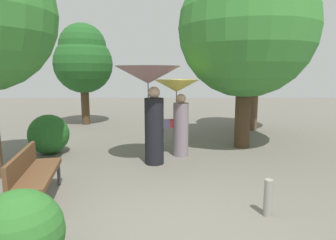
% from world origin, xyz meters
% --- Properties ---
extents(ground_plane, '(40.00, 40.00, 0.00)m').
position_xyz_m(ground_plane, '(0.00, 0.00, 0.00)').
color(ground_plane, '#6B665B').
extents(person_left, '(1.43, 1.43, 2.18)m').
position_xyz_m(person_left, '(-0.41, 2.85, 1.67)').
color(person_left, black).
rests_on(person_left, ground).
extents(person_right, '(1.11, 1.11, 1.88)m').
position_xyz_m(person_right, '(0.24, 3.47, 1.36)').
color(person_right, gray).
rests_on(person_right, ground).
extents(park_bench, '(0.75, 1.56, 0.83)m').
position_xyz_m(park_bench, '(-2.16, 0.89, 0.51)').
color(park_bench, '#38383D').
rests_on(park_bench, ground).
extents(tree_near_right, '(2.58, 2.58, 4.50)m').
position_xyz_m(tree_near_right, '(3.09, 6.68, 2.96)').
color(tree_near_right, brown).
rests_on(tree_near_right, ground).
extents(tree_mid_left, '(2.26, 2.26, 3.91)m').
position_xyz_m(tree_mid_left, '(-3.19, 7.93, 2.57)').
color(tree_mid_left, '#4C3823').
rests_on(tree_mid_left, ground).
extents(tree_mid_right, '(3.58, 3.58, 5.45)m').
position_xyz_m(tree_mid_right, '(2.07, 4.29, 3.44)').
color(tree_mid_right, '#42301E').
rests_on(tree_mid_right, ground).
extents(bush_path_left, '(1.00, 1.00, 1.00)m').
position_xyz_m(bush_path_left, '(-3.01, 3.69, 0.50)').
color(bush_path_left, '#235B23').
rests_on(bush_path_left, ground).
extents(bush_path_right, '(0.89, 0.89, 0.89)m').
position_xyz_m(bush_path_right, '(-1.57, -0.77, 0.45)').
color(bush_path_right, '#2D6B28').
rests_on(bush_path_right, ground).
extents(path_marker_post, '(0.12, 0.12, 0.54)m').
position_xyz_m(path_marker_post, '(1.37, 0.39, 0.27)').
color(path_marker_post, gray).
rests_on(path_marker_post, ground).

